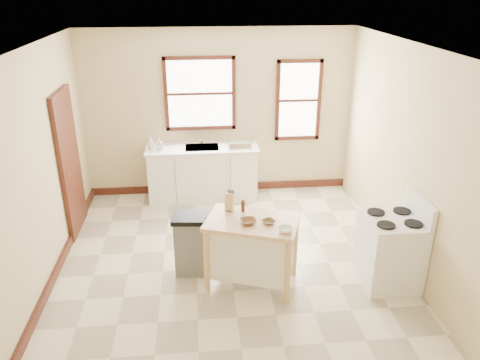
% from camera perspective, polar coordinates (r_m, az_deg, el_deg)
% --- Properties ---
extents(floor, '(5.00, 5.00, 0.00)m').
position_cam_1_polar(floor, '(6.24, -1.17, -10.68)').
color(floor, beige).
rests_on(floor, ground).
extents(ceiling, '(5.00, 5.00, 0.00)m').
position_cam_1_polar(ceiling, '(5.21, -1.43, 15.75)').
color(ceiling, white).
rests_on(ceiling, ground).
extents(wall_back, '(4.50, 0.04, 2.80)m').
position_cam_1_polar(wall_back, '(7.94, -2.63, 8.08)').
color(wall_back, beige).
rests_on(wall_back, ground).
extents(wall_left, '(0.04, 5.00, 2.80)m').
position_cam_1_polar(wall_left, '(5.87, -23.74, 0.45)').
color(wall_left, beige).
rests_on(wall_left, ground).
extents(wall_right, '(0.04, 5.00, 2.80)m').
position_cam_1_polar(wall_right, '(6.15, 20.14, 2.00)').
color(wall_right, beige).
rests_on(wall_right, ground).
extents(window_main, '(1.17, 0.06, 1.22)m').
position_cam_1_polar(window_main, '(7.83, -4.90, 10.43)').
color(window_main, '#34130E').
rests_on(window_main, wall_back).
extents(window_side, '(0.77, 0.06, 1.37)m').
position_cam_1_polar(window_side, '(8.05, 7.13, 9.60)').
color(window_side, '#34130E').
rests_on(window_side, wall_back).
extents(door_left, '(0.06, 0.90, 2.10)m').
position_cam_1_polar(door_left, '(7.14, -20.05, 1.91)').
color(door_left, '#34130E').
rests_on(door_left, ground).
extents(baseboard_back, '(4.50, 0.04, 0.12)m').
position_cam_1_polar(baseboard_back, '(8.37, -2.45, -0.86)').
color(baseboard_back, '#34130E').
rests_on(baseboard_back, ground).
extents(baseboard_left, '(0.04, 5.00, 0.12)m').
position_cam_1_polar(baseboard_left, '(6.46, -21.56, -10.55)').
color(baseboard_left, '#34130E').
rests_on(baseboard_left, ground).
extents(sink_counter, '(1.86, 0.62, 0.92)m').
position_cam_1_polar(sink_counter, '(7.95, -4.55, 0.89)').
color(sink_counter, white).
rests_on(sink_counter, ground).
extents(faucet, '(0.03, 0.03, 0.22)m').
position_cam_1_polar(faucet, '(7.93, -4.71, 5.20)').
color(faucet, silver).
rests_on(faucet, sink_counter).
extents(soap_bottle_a, '(0.11, 0.11, 0.23)m').
position_cam_1_polar(soap_bottle_a, '(7.75, -10.86, 4.47)').
color(soap_bottle_a, '#B2B2B2').
rests_on(soap_bottle_a, sink_counter).
extents(soap_bottle_b, '(0.09, 0.10, 0.20)m').
position_cam_1_polar(soap_bottle_b, '(7.72, -9.75, 4.35)').
color(soap_bottle_b, '#B2B2B2').
rests_on(soap_bottle_b, sink_counter).
extents(dish_rack, '(0.43, 0.35, 0.10)m').
position_cam_1_polar(dish_rack, '(7.74, -0.07, 4.34)').
color(dish_rack, silver).
rests_on(dish_rack, sink_counter).
extents(kitchen_island, '(1.24, 1.00, 0.88)m').
position_cam_1_polar(kitchen_island, '(5.74, 1.46, -8.77)').
color(kitchen_island, '#E1BC84').
rests_on(kitchen_island, ground).
extents(knife_block, '(0.12, 0.12, 0.20)m').
position_cam_1_polar(knife_block, '(5.72, -1.25, -2.72)').
color(knife_block, tan).
rests_on(knife_block, kitchen_island).
extents(pepper_grinder, '(0.05, 0.05, 0.15)m').
position_cam_1_polar(pepper_grinder, '(5.68, 0.36, -3.18)').
color(pepper_grinder, '#421F11').
rests_on(pepper_grinder, kitchen_island).
extents(bowl_a, '(0.20, 0.20, 0.05)m').
position_cam_1_polar(bowl_a, '(5.44, 1.00, -5.08)').
color(bowl_a, brown).
rests_on(bowl_a, kitchen_island).
extents(bowl_b, '(0.20, 0.20, 0.04)m').
position_cam_1_polar(bowl_b, '(5.45, 3.51, -5.10)').
color(bowl_b, brown).
rests_on(bowl_b, kitchen_island).
extents(bowl_c, '(0.17, 0.17, 0.05)m').
position_cam_1_polar(bowl_c, '(5.29, 5.58, -6.06)').
color(bowl_c, white).
rests_on(bowl_c, kitchen_island).
extents(trash_bin, '(0.44, 0.38, 0.81)m').
position_cam_1_polar(trash_bin, '(5.99, -6.08, -7.77)').
color(trash_bin, slate).
rests_on(trash_bin, ground).
extents(gas_stove, '(0.71, 0.72, 1.15)m').
position_cam_1_polar(gas_stove, '(5.97, 17.92, -7.09)').
color(gas_stove, white).
rests_on(gas_stove, ground).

